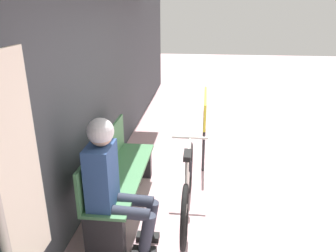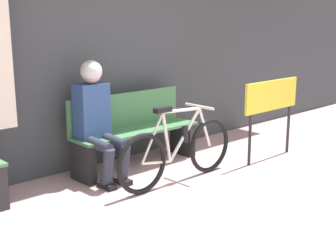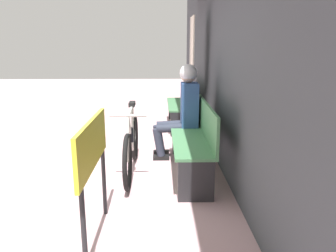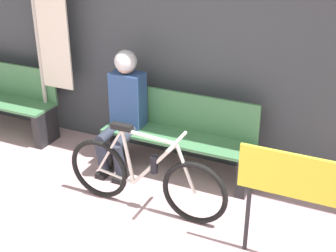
{
  "view_description": "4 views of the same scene",
  "coord_description": "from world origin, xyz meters",
  "px_view_note": "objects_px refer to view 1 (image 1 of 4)",
  "views": [
    {
      "loc": [
        -3.15,
        1.15,
        2.15
      ],
      "look_at": [
        0.13,
        1.52,
        0.92
      ],
      "focal_mm": 35.0,
      "sensor_mm": 36.0,
      "label": 1
    },
    {
      "loc": [
        -3.39,
        -2.07,
        1.71
      ],
      "look_at": [
        -0.05,
        1.52,
        0.55
      ],
      "focal_mm": 50.0,
      "sensor_mm": 36.0,
      "label": 2
    },
    {
      "loc": [
        3.63,
        1.64,
        1.49
      ],
      "look_at": [
        -0.07,
        1.72,
        0.59
      ],
      "focal_mm": 35.0,
      "sensor_mm": 36.0,
      "label": 3
    },
    {
      "loc": [
        1.58,
        -1.93,
        2.6
      ],
      "look_at": [
        -0.04,
        1.62,
        0.73
      ],
      "focal_mm": 50.0,
      "sensor_mm": 36.0,
      "label": 4
    }
  ],
  "objects_px": {
    "bicycle": "(188,186)",
    "banner_pole": "(15,193)",
    "person_seated": "(111,177)",
    "signboard": "(205,112)",
    "park_bench_near": "(119,177)"
  },
  "relations": [
    {
      "from": "bicycle",
      "to": "banner_pole",
      "type": "bearing_deg",
      "value": 152.03
    },
    {
      "from": "bicycle",
      "to": "person_seated",
      "type": "xyz_separation_m",
      "value": [
        -0.56,
        0.65,
        0.39
      ]
    },
    {
      "from": "bicycle",
      "to": "signboard",
      "type": "xyz_separation_m",
      "value": [
        1.41,
        -0.16,
        0.38
      ]
    },
    {
      "from": "bicycle",
      "to": "banner_pole",
      "type": "height_order",
      "value": "banner_pole"
    },
    {
      "from": "bicycle",
      "to": "signboard",
      "type": "relative_size",
      "value": 1.6
    },
    {
      "from": "signboard",
      "to": "bicycle",
      "type": "bearing_deg",
      "value": 173.53
    },
    {
      "from": "park_bench_near",
      "to": "banner_pole",
      "type": "xyz_separation_m",
      "value": [
        -1.63,
        0.11,
        0.81
      ]
    },
    {
      "from": "park_bench_near",
      "to": "banner_pole",
      "type": "relative_size",
      "value": 0.81
    },
    {
      "from": "bicycle",
      "to": "person_seated",
      "type": "relative_size",
      "value": 1.25
    },
    {
      "from": "park_bench_near",
      "to": "bicycle",
      "type": "bearing_deg",
      "value": -91.22
    },
    {
      "from": "bicycle",
      "to": "banner_pole",
      "type": "relative_size",
      "value": 0.81
    },
    {
      "from": "banner_pole",
      "to": "bicycle",
      "type": "bearing_deg",
      "value": -27.97
    },
    {
      "from": "banner_pole",
      "to": "signboard",
      "type": "bearing_deg",
      "value": -18.6
    },
    {
      "from": "park_bench_near",
      "to": "signboard",
      "type": "height_order",
      "value": "signboard"
    },
    {
      "from": "park_bench_near",
      "to": "bicycle",
      "type": "relative_size",
      "value": 0.99
    }
  ]
}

